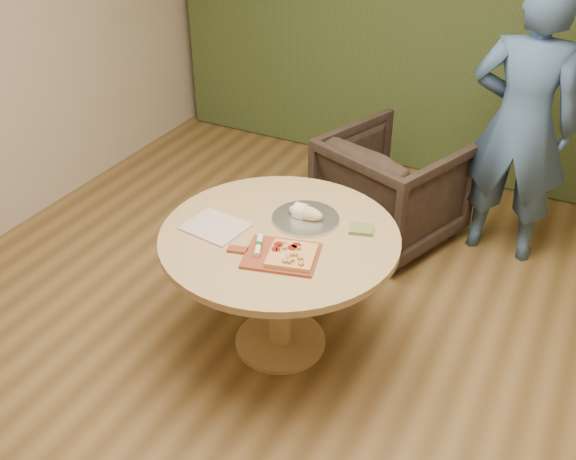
{
  "coord_description": "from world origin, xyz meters",
  "views": [
    {
      "loc": [
        1.11,
        -1.99,
        2.55
      ],
      "look_at": [
        -0.06,
        0.25,
        0.9
      ],
      "focal_mm": 40.0,
      "sensor_mm": 36.0,
      "label": 1
    }
  ],
  "objects_px": {
    "serving_tray": "(306,218)",
    "armchair": "(393,183)",
    "cutlery_roll": "(259,245)",
    "pizza_paddle": "(279,255)",
    "flatbread_pizza": "(292,255)",
    "person_standing": "(521,125)",
    "pedestal_table": "(280,256)",
    "bread_roll": "(304,212)"
  },
  "relations": [
    {
      "from": "pizza_paddle",
      "to": "pedestal_table",
      "type": "bearing_deg",
      "value": 103.22
    },
    {
      "from": "cutlery_roll",
      "to": "serving_tray",
      "type": "height_order",
      "value": "cutlery_roll"
    },
    {
      "from": "pizza_paddle",
      "to": "serving_tray",
      "type": "bearing_deg",
      "value": 80.93
    },
    {
      "from": "serving_tray",
      "to": "pedestal_table",
      "type": "bearing_deg",
      "value": -108.6
    },
    {
      "from": "pedestal_table",
      "to": "bread_roll",
      "type": "xyz_separation_m",
      "value": [
        0.05,
        0.18,
        0.18
      ]
    },
    {
      "from": "pedestal_table",
      "to": "person_standing",
      "type": "xyz_separation_m",
      "value": [
        0.88,
        1.55,
        0.31
      ]
    },
    {
      "from": "serving_tray",
      "to": "armchair",
      "type": "bearing_deg",
      "value": 85.29
    },
    {
      "from": "serving_tray",
      "to": "flatbread_pizza",
      "type": "bearing_deg",
      "value": -74.39
    },
    {
      "from": "flatbread_pizza",
      "to": "person_standing",
      "type": "xyz_separation_m",
      "value": [
        0.72,
        1.72,
        0.14
      ]
    },
    {
      "from": "pedestal_table",
      "to": "pizza_paddle",
      "type": "relative_size",
      "value": 2.62
    },
    {
      "from": "pedestal_table",
      "to": "pizza_paddle",
      "type": "height_order",
      "value": "pizza_paddle"
    },
    {
      "from": "flatbread_pizza",
      "to": "cutlery_roll",
      "type": "bearing_deg",
      "value": -179.37
    },
    {
      "from": "flatbread_pizza",
      "to": "serving_tray",
      "type": "relative_size",
      "value": 0.75
    },
    {
      "from": "pedestal_table",
      "to": "flatbread_pizza",
      "type": "xyz_separation_m",
      "value": [
        0.16,
        -0.18,
        0.17
      ]
    },
    {
      "from": "serving_tray",
      "to": "bread_roll",
      "type": "bearing_deg",
      "value": 180.0
    },
    {
      "from": "armchair",
      "to": "pizza_paddle",
      "type": "bearing_deg",
      "value": 108.18
    },
    {
      "from": "serving_tray",
      "to": "armchair",
      "type": "distance_m",
      "value": 1.23
    },
    {
      "from": "cutlery_roll",
      "to": "armchair",
      "type": "xyz_separation_m",
      "value": [
        0.18,
        1.53,
        -0.36
      ]
    },
    {
      "from": "pizza_paddle",
      "to": "flatbread_pizza",
      "type": "height_order",
      "value": "flatbread_pizza"
    },
    {
      "from": "serving_tray",
      "to": "cutlery_roll",
      "type": "bearing_deg",
      "value": -102.62
    },
    {
      "from": "flatbread_pizza",
      "to": "person_standing",
      "type": "relative_size",
      "value": 0.15
    },
    {
      "from": "pizza_paddle",
      "to": "serving_tray",
      "type": "relative_size",
      "value": 1.33
    },
    {
      "from": "pizza_paddle",
      "to": "serving_tray",
      "type": "xyz_separation_m",
      "value": [
        -0.03,
        0.36,
        -0.0
      ]
    },
    {
      "from": "pedestal_table",
      "to": "flatbread_pizza",
      "type": "height_order",
      "value": "flatbread_pizza"
    },
    {
      "from": "flatbread_pizza",
      "to": "cutlery_roll",
      "type": "height_order",
      "value": "flatbread_pizza"
    },
    {
      "from": "person_standing",
      "to": "pizza_paddle",
      "type": "bearing_deg",
      "value": 63.77
    },
    {
      "from": "pizza_paddle",
      "to": "flatbread_pizza",
      "type": "xyz_separation_m",
      "value": [
        0.06,
        0.0,
        0.02
      ]
    },
    {
      "from": "cutlery_roll",
      "to": "flatbread_pizza",
      "type": "bearing_deg",
      "value": -22.56
    },
    {
      "from": "bread_roll",
      "to": "armchair",
      "type": "xyz_separation_m",
      "value": [
        0.11,
        1.18,
        -0.37
      ]
    },
    {
      "from": "flatbread_pizza",
      "to": "armchair",
      "type": "relative_size",
      "value": 0.32
    },
    {
      "from": "pizza_paddle",
      "to": "person_standing",
      "type": "xyz_separation_m",
      "value": [
        0.79,
        1.73,
        0.16
      ]
    },
    {
      "from": "cutlery_roll",
      "to": "armchair",
      "type": "relative_size",
      "value": 0.23
    },
    {
      "from": "flatbread_pizza",
      "to": "person_standing",
      "type": "height_order",
      "value": "person_standing"
    },
    {
      "from": "pizza_paddle",
      "to": "armchair",
      "type": "xyz_separation_m",
      "value": [
        0.06,
        1.54,
        -0.34
      ]
    },
    {
      "from": "pizza_paddle",
      "to": "bread_roll",
      "type": "height_order",
      "value": "bread_roll"
    },
    {
      "from": "pedestal_table",
      "to": "serving_tray",
      "type": "height_order",
      "value": "serving_tray"
    },
    {
      "from": "pedestal_table",
      "to": "bread_roll",
      "type": "bearing_deg",
      "value": 73.98
    },
    {
      "from": "cutlery_roll",
      "to": "pizza_paddle",
      "type": "bearing_deg",
      "value": -23.88
    },
    {
      "from": "serving_tray",
      "to": "armchair",
      "type": "height_order",
      "value": "armchair"
    },
    {
      "from": "pizza_paddle",
      "to": "bread_roll",
      "type": "xyz_separation_m",
      "value": [
        -0.04,
        0.36,
        0.04
      ]
    },
    {
      "from": "pedestal_table",
      "to": "bread_roll",
      "type": "relative_size",
      "value": 6.39
    },
    {
      "from": "serving_tray",
      "to": "person_standing",
      "type": "distance_m",
      "value": 1.6
    }
  ]
}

